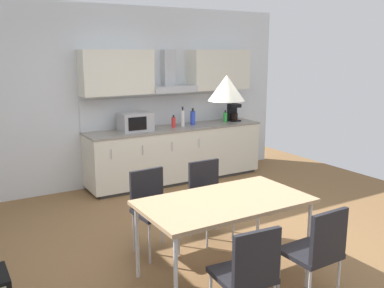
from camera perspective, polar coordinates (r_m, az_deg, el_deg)
name	(u,v)px	position (r m, az deg, el deg)	size (l,w,h in m)	color
ground_plane	(201,247)	(4.78, 1.15, -13.58)	(7.72, 7.82, 0.02)	brown
wall_back	(110,97)	(6.74, -10.86, 6.14)	(6.18, 0.10, 2.76)	silver
kitchen_counter	(176,153)	(6.95, -2.15, -1.27)	(2.93, 0.66, 0.89)	#333333
backsplash_tile	(167,110)	(7.09, -3.37, 4.55)	(2.91, 0.02, 0.47)	silver
upper_wall_cabinets	(171,72)	(6.90, -2.84, 9.58)	(2.91, 0.40, 0.66)	silver
microwave	(135,122)	(6.54, -7.55, 2.95)	(0.48, 0.35, 0.28)	#ADADB2
coffee_maker	(233,112)	(7.47, 5.51, 4.23)	(0.18, 0.19, 0.30)	black
bottle_red	(174,122)	(6.79, -2.48, 2.92)	(0.07, 0.07, 0.20)	red
bottle_green	(225,117)	(7.35, 4.45, 3.62)	(0.07, 0.07, 0.20)	green
bottle_blue	(193,118)	(7.04, 0.10, 3.53)	(0.08, 0.08, 0.27)	blue
bottle_white	(183,118)	(6.88, -1.25, 3.49)	(0.06, 0.06, 0.32)	white
dining_table	(225,204)	(3.95, 4.36, -8.03)	(1.55, 0.86, 0.75)	tan
chair_near_left	(248,270)	(3.24, 7.53, -16.30)	(0.43, 0.43, 0.87)	black
chair_far_right	(208,192)	(4.83, 2.18, -6.36)	(0.40, 0.40, 0.87)	black
chair_far_left	(152,203)	(4.51, -5.41, -7.79)	(0.43, 0.43, 0.87)	black
chair_near_right	(318,247)	(3.67, 16.44, -13.09)	(0.41, 0.41, 0.87)	black
pendant_lamp	(227,88)	(3.72, 4.62, 7.45)	(0.32, 0.32, 0.22)	silver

